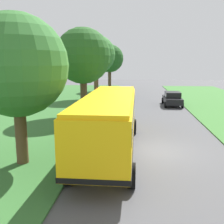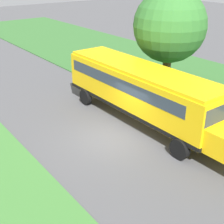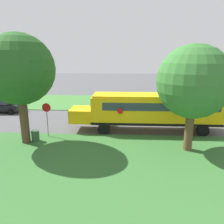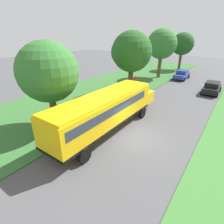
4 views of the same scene
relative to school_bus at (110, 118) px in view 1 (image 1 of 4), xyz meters
The scene contains 10 objects.
ground_plane 3.27m from the school_bus, 10.52° to the left, with size 120.00×120.00×0.00m, color #4C4C4F.
school_bus is the anchor object (origin of this frame).
car_black_nearest 17.06m from the school_bus, 71.53° to the left, with size 2.02×4.40×1.56m.
car_blue_middle 22.20m from the school_bus, 90.53° to the left, with size 2.02×4.40×1.56m.
oak_tree_beside_bus 5.36m from the school_bus, 151.62° to the right, with size 4.66×4.66×7.02m.
oak_tree_roadside_mid 10.59m from the school_bus, 110.61° to the left, with size 4.93×4.88×7.81m.
oak_tree_far_end 21.58m from the school_bus, 100.67° to the left, with size 5.03×5.03×8.31m.
oak_tree_across_road 31.08m from the school_bus, 96.09° to the left, with size 4.61×4.61×7.74m.
stop_sign 8.51m from the school_bus, 103.63° to the left, with size 0.08×0.68×2.74m.
trash_bin 9.50m from the school_bus, 109.19° to the left, with size 0.56×0.56×0.90m, color #2D4C33.
Camera 1 is at (-1.21, -14.00, 4.83)m, focal length 42.00 mm.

